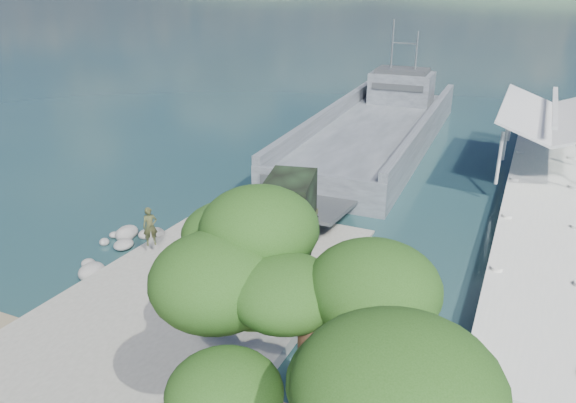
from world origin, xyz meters
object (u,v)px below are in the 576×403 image
object	(u,v)px
pier	(545,165)
overhang_tree	(298,308)
landing_craft	(374,136)
military_truck	(284,223)
soldier	(151,234)

from	to	relation	value
pier	overhang_tree	distance (m)	28.41
pier	landing_craft	bearing A→B (deg)	159.31
pier	overhang_tree	world-z (taller)	overhang_tree
landing_craft	military_truck	world-z (taller)	landing_craft
landing_craft	pier	bearing A→B (deg)	-22.13
pier	soldier	world-z (taller)	pier
overhang_tree	soldier	bearing A→B (deg)	140.94
soldier	overhang_tree	distance (m)	15.54
landing_craft	overhang_tree	bearing A→B (deg)	-79.14
landing_craft	overhang_tree	world-z (taller)	landing_craft
pier	military_truck	bearing A→B (deg)	-124.44
pier	landing_craft	xyz separation A→B (m)	(-12.43, 4.69, -0.81)
military_truck	soldier	size ratio (longest dim) A/B	4.09
military_truck	landing_craft	bearing A→B (deg)	81.59
military_truck	soldier	world-z (taller)	military_truck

